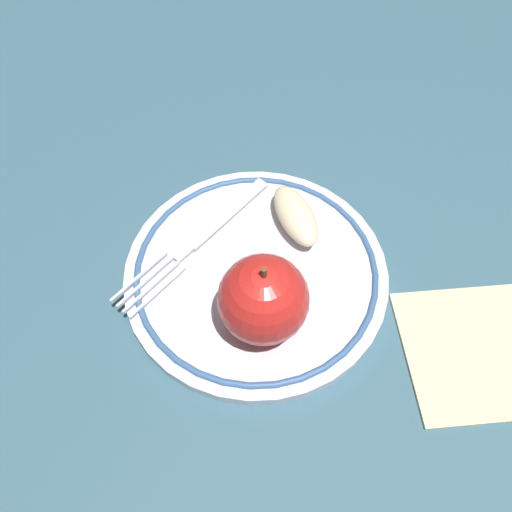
# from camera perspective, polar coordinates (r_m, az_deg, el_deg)

# --- Properties ---
(ground_plane) EXTENTS (2.00, 2.00, 0.00)m
(ground_plane) POSITION_cam_1_polar(r_m,az_deg,el_deg) (0.46, 2.27, -2.67)
(ground_plane) COLOR #345768
(plate) EXTENTS (0.24, 0.24, 0.02)m
(plate) POSITION_cam_1_polar(r_m,az_deg,el_deg) (0.46, -0.00, -1.88)
(plate) COLOR silver
(plate) RESTS_ON ground_plane
(apple_red_whole) EXTENTS (0.07, 0.07, 0.08)m
(apple_red_whole) POSITION_cam_1_polar(r_m,az_deg,el_deg) (0.39, 0.84, -4.99)
(apple_red_whole) COLOR red
(apple_red_whole) RESTS_ON plate
(apple_slice_front) EXTENTS (0.08, 0.04, 0.02)m
(apple_slice_front) POSITION_cam_1_polar(r_m,az_deg,el_deg) (0.47, 4.54, 4.66)
(apple_slice_front) COLOR beige
(apple_slice_front) RESTS_ON plate
(fork) EXTENTS (0.08, 0.19, 0.00)m
(fork) POSITION_cam_1_polar(r_m,az_deg,el_deg) (0.47, -6.23, 2.22)
(fork) COLOR silver
(fork) RESTS_ON plate
(napkin_folded) EXTENTS (0.16, 0.16, 0.01)m
(napkin_folded) POSITION_cam_1_polar(r_m,az_deg,el_deg) (0.47, 23.69, -9.85)
(napkin_folded) COLOR beige
(napkin_folded) RESTS_ON ground_plane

